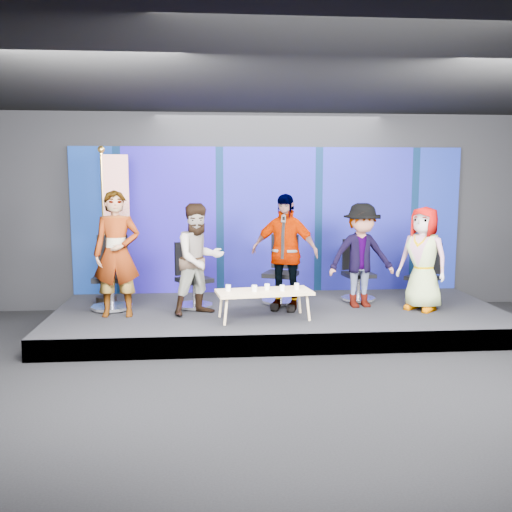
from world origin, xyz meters
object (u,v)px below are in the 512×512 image
object	(u,v)px
panelist_e	(423,259)
coffee_table	(264,293)
chair_c	(281,281)
chair_d	(357,280)
panelist_d	(361,255)
mug_e	(297,286)
panelist_c	(284,252)
mug_b	(254,288)
mug_a	(228,288)
panelist_a	(117,254)
panelist_b	(199,259)
mug_d	(282,288)
chair_a	(112,285)
chair_b	(193,286)
mug_c	(267,287)
chair_e	(424,284)
flag_stand	(112,221)

from	to	relation	value
panelist_e	coffee_table	size ratio (longest dim) A/B	1.12
chair_c	chair_d	bearing A→B (deg)	27.06
chair_c	panelist_d	xyz separation A→B (m)	(1.23, -0.41, 0.46)
mug_e	panelist_c	bearing A→B (deg)	102.76
panelist_e	mug_e	world-z (taller)	panelist_e
panelist_c	chair_d	xyz separation A→B (m)	(1.33, 0.59, -0.57)
coffee_table	panelist_c	bearing A→B (deg)	57.62
panelist_e	mug_b	size ratio (longest dim) A/B	17.13
panelist_e	mug_a	bearing A→B (deg)	-126.34
panelist_a	panelist_e	size ratio (longest dim) A/B	1.16
panelist_c	mug_a	world-z (taller)	panelist_c
panelist_d	panelist_b	bearing A→B (deg)	-179.73
chair_c	coffee_table	size ratio (longest dim) A/B	0.78
panelist_e	mug_d	distance (m)	2.33
panelist_c	coffee_table	xyz separation A→B (m)	(-0.38, -0.59, -0.52)
chair_a	chair_b	bearing A→B (deg)	0.20
chair_c	panelist_d	size ratio (longest dim) A/B	0.67
panelist_b	mug_d	size ratio (longest dim) A/B	19.60
panelist_c	mug_c	bearing A→B (deg)	-97.91
panelist_c	mug_c	xyz separation A→B (m)	(-0.32, -0.53, -0.44)
panelist_c	mug_b	size ratio (longest dim) A/B	19.22
panelist_d	panelist_e	size ratio (longest dim) A/B	1.03
chair_e	mug_d	world-z (taller)	chair_e
panelist_c	mug_d	distance (m)	0.78
mug_a	mug_e	world-z (taller)	mug_a
panelist_c	chair_a	bearing A→B (deg)	-162.30
panelist_a	flag_stand	bearing A→B (deg)	102.15
chair_d	mug_a	world-z (taller)	chair_d
chair_c	mug_e	distance (m)	1.03
chair_a	chair_d	bearing A→B (deg)	3.87
chair_e	mug_b	size ratio (longest dim) A/B	10.58
panelist_a	panelist_b	world-z (taller)	panelist_a
chair_c	panelist_e	size ratio (longest dim) A/B	0.69
chair_c	flag_stand	size ratio (longest dim) A/B	0.44
chair_b	chair_e	xyz separation A→B (m)	(3.79, -0.03, -0.01)
panelist_d	chair_e	distance (m)	1.23
chair_a	panelist_b	distance (m)	1.53
mug_d	panelist_c	bearing A→B (deg)	79.87
chair_b	panelist_b	size ratio (longest dim) A/B	0.62
panelist_d	chair_e	xyz separation A→B (m)	(1.11, 0.16, -0.50)
chair_c	mug_b	size ratio (longest dim) A/B	11.87
panelist_b	chair_d	bearing A→B (deg)	-13.18
chair_d	mug_b	world-z (taller)	chair_d
panelist_a	mug_d	distance (m)	2.50
chair_d	chair_e	xyz separation A→B (m)	(1.03, -0.33, -0.01)
panelist_e	flag_stand	bearing A→B (deg)	-143.84
chair_b	mug_b	distance (m)	1.31
panelist_b	mug_a	world-z (taller)	panelist_b
chair_b	panelist_a	bearing A→B (deg)	174.52
panelist_b	panelist_d	xyz separation A→B (m)	(2.57, 0.29, -0.01)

